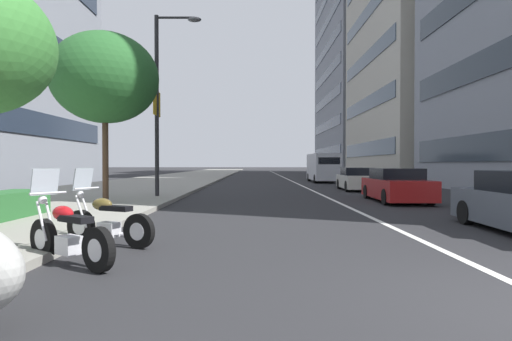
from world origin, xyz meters
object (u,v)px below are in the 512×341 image
object	(u,v)px
motorcycle_under_tarp	(68,236)
car_approaching_light	(357,180)
street_tree_mid_sidewalk	(105,78)
street_lamp_with_banners	(163,89)
motorcycle_far_end_row	(107,222)
delivery_van_ahead	(323,167)
car_lead_in_lane	(396,186)

from	to	relation	value
motorcycle_under_tarp	car_approaching_light	bearing A→B (deg)	-80.63
motorcycle_under_tarp	street_tree_mid_sidewalk	world-z (taller)	street_tree_mid_sidewalk
street_lamp_with_banners	car_approaching_light	bearing A→B (deg)	-58.14
motorcycle_under_tarp	street_lamp_with_banners	world-z (taller)	street_lamp_with_banners
motorcycle_far_end_row	street_lamp_with_banners	bearing A→B (deg)	-58.65
motorcycle_far_end_row	delivery_van_ahead	xyz separation A→B (m)	(27.70, -8.70, 0.87)
motorcycle_under_tarp	delivery_van_ahead	xyz separation A→B (m)	(29.23, -8.76, 0.87)
car_approaching_light	delivery_van_ahead	xyz separation A→B (m)	(10.98, 0.21, 0.68)
motorcycle_far_end_row	car_lead_in_lane	size ratio (longest dim) A/B	0.42
street_tree_mid_sidewalk	motorcycle_far_end_row	bearing A→B (deg)	-159.99
car_lead_in_lane	street_tree_mid_sidewalk	world-z (taller)	street_tree_mid_sidewalk
delivery_van_ahead	street_tree_mid_sidewalk	distance (m)	23.44
car_lead_in_lane	delivery_van_ahead	size ratio (longest dim) A/B	0.78
motorcycle_far_end_row	street_lamp_with_banners	xyz separation A→B (m)	(10.42, 1.22, 4.43)
motorcycle_under_tarp	motorcycle_far_end_row	xyz separation A→B (m)	(1.54, -0.07, -0.00)
motorcycle_far_end_row	car_approaching_light	size ratio (longest dim) A/B	0.46
street_lamp_with_banners	motorcycle_far_end_row	bearing A→B (deg)	-173.33
motorcycle_far_end_row	delivery_van_ahead	bearing A→B (deg)	-82.75
motorcycle_far_end_row	delivery_van_ahead	distance (m)	29.04
delivery_van_ahead	street_tree_mid_sidewalk	xyz separation A→B (m)	(-20.17, 11.44, 3.44)
motorcycle_far_end_row	street_lamp_with_banners	size ratio (longest dim) A/B	0.25
street_tree_mid_sidewalk	car_approaching_light	bearing A→B (deg)	-51.74
car_lead_in_lane	street_lamp_with_banners	size ratio (longest dim) A/B	0.58
motorcycle_under_tarp	car_approaching_light	xyz separation A→B (m)	(18.25, -8.98, 0.19)
car_approaching_light	motorcycle_under_tarp	bearing A→B (deg)	156.15
car_lead_in_lane	delivery_van_ahead	xyz separation A→B (m)	(18.45, 0.01, 0.66)
car_lead_in_lane	car_approaching_light	distance (m)	7.48
motorcycle_under_tarp	car_approaching_light	world-z (taller)	motorcycle_under_tarp
car_lead_in_lane	street_lamp_with_banners	xyz separation A→B (m)	(1.18, 9.92, 4.22)
motorcycle_far_end_row	delivery_van_ahead	world-z (taller)	delivery_van_ahead
motorcycle_under_tarp	motorcycle_far_end_row	bearing A→B (deg)	-56.95
car_approaching_light	delivery_van_ahead	world-z (taller)	delivery_van_ahead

